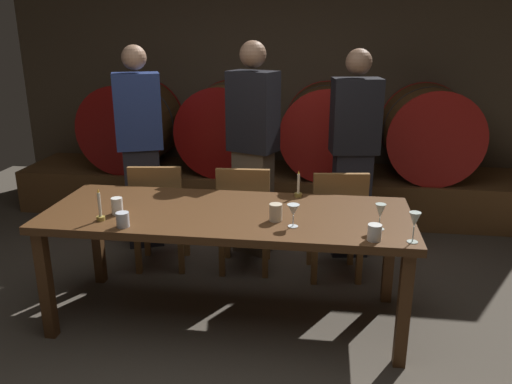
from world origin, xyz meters
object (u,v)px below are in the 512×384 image
candle_right (298,190)px  dining_table (227,222)px  guest_left (140,147)px  guest_center (253,149)px  wine_barrel_center_right (327,130)px  wine_glass_right (415,221)px  guest_right (353,154)px  cup_center_right (276,212)px  chair_right (337,219)px  wine_barrel_far_right (429,132)px  wine_glass_center (380,212)px  chair_center (244,214)px  chair_left (160,211)px  wine_glass_left (293,211)px  candle_left (100,212)px  wine_barrel_center_left (226,127)px  wine_barrel_far_left (133,125)px  cup_center_left (123,220)px  cup_far_left (117,206)px  cup_far_right (374,232)px

candle_right → dining_table: bearing=-140.0°
guest_left → guest_center: 0.98m
wine_barrel_center_right → wine_glass_right: bearing=-79.1°
guest_right → cup_center_right: bearing=58.8°
chair_right → cup_center_right: 0.94m
wine_barrel_far_right → wine_glass_right: size_ratio=5.24×
wine_barrel_far_right → candle_right: (-1.18, -1.82, -0.07)m
wine_barrel_center_right → wine_glass_center: (0.32, -2.35, -0.01)m
wine_barrel_center_right → candle_right: (-0.18, -1.82, -0.07)m
chair_center → guest_center: bearing=-95.1°
chair_left → wine_glass_left: 1.45m
candle_left → wine_barrel_center_left: bearing=83.0°
wine_barrel_far_left → wine_glass_center: size_ratio=5.83×
chair_left → cup_center_left: chair_left is taller
chair_center → cup_far_left: chair_center is taller
candle_left → cup_center_right: candle_left is taller
cup_center_right → cup_far_left: bearing=-179.0°
wine_barrel_far_right → candle_right: wine_barrel_far_right is taller
guest_left → wine_barrel_far_right: bearing=-179.1°
candle_left → cup_far_left: size_ratio=1.92×
wine_barrel_far_left → candle_right: wine_barrel_far_left is taller
guest_left → cup_far_left: size_ratio=16.68×
wine_barrel_center_left → candle_right: (0.85, -1.82, -0.07)m
wine_barrel_far_right → wine_barrel_far_left: bearing=180.0°
chair_right → wine_glass_center: (0.22, -0.85, 0.38)m
wine_glass_right → cup_far_left: (-1.76, 0.20, -0.07)m
dining_table → guest_center: 1.12m
chair_center → cup_center_right: 0.94m
wine_barrel_center_right → cup_far_left: 2.64m
guest_right → candle_left: size_ratio=8.59×
chair_center → guest_left: 1.13m
chair_right → candle_left: 1.74m
wine_barrel_far_left → dining_table: bearing=-56.5°
cup_far_right → wine_barrel_far_right: bearing=74.0°
guest_right → candle_right: 0.90m
wine_glass_right → cup_far_right: bearing=-179.4°
wine_barrel_center_left → wine_glass_left: 2.53m
cup_center_left → chair_right: bearing=38.7°
wine_barrel_center_left → cup_center_left: bearing=-92.9°
wine_barrel_center_right → chair_right: wine_barrel_center_right is taller
candle_right → wine_glass_right: size_ratio=1.08×
cup_far_left → cup_far_right: size_ratio=1.14×
chair_left → cup_center_right: bearing=134.0°
candle_left → wine_glass_left: candle_left is taller
wine_barrel_far_left → cup_center_right: (1.76, -2.30, -0.07)m
wine_barrel_far_left → wine_glass_right: size_ratio=5.24×
dining_table → guest_right: guest_right is taller
cup_center_right → cup_far_right: bearing=-21.6°
wine_glass_right → cup_far_left: size_ratio=1.65×
chair_center → guest_left: guest_left is taller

